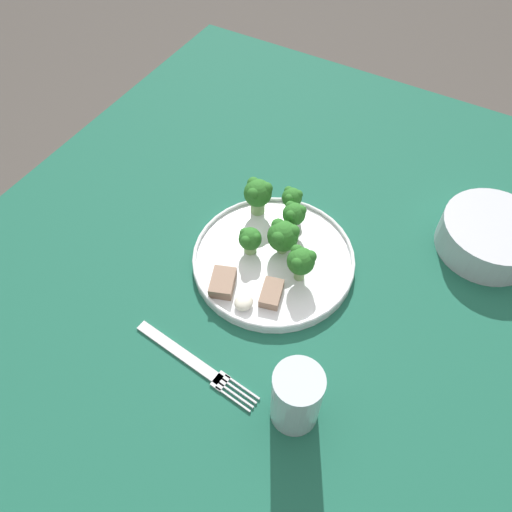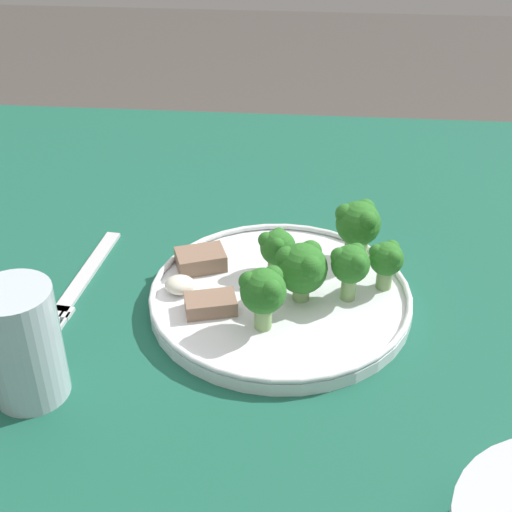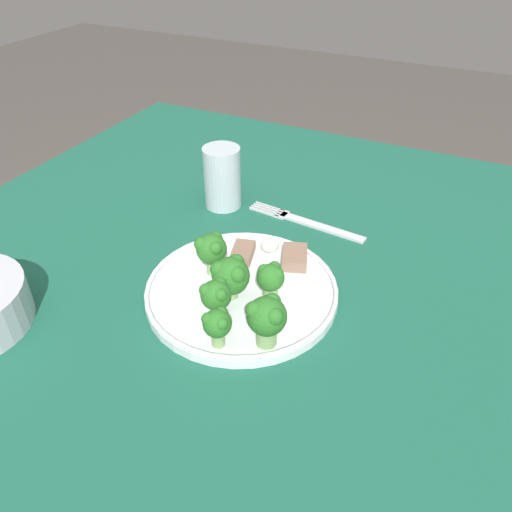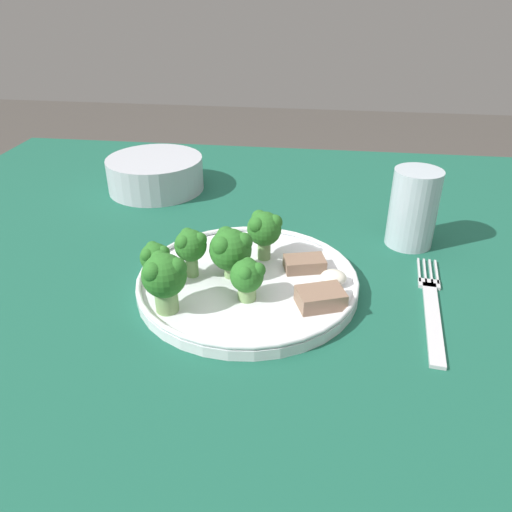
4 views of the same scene
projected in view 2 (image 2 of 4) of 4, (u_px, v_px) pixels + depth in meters
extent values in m
cube|color=#195642|center=(273.00, 333.00, 0.67)|extent=(1.12, 1.00, 0.03)
cylinder|color=brown|center=(10.00, 320.00, 1.28)|extent=(0.06, 0.06, 0.71)
cylinder|color=white|center=(280.00, 300.00, 0.68)|extent=(0.25, 0.25, 0.01)
torus|color=white|center=(280.00, 292.00, 0.68)|extent=(0.25, 0.25, 0.01)
cube|color=silver|center=(89.00, 270.00, 0.73)|extent=(0.03, 0.14, 0.00)
cube|color=silver|center=(60.00, 312.00, 0.67)|extent=(0.03, 0.02, 0.00)
cube|color=silver|center=(37.00, 330.00, 0.65)|extent=(0.01, 0.06, 0.00)
cube|color=silver|center=(44.00, 331.00, 0.65)|extent=(0.01, 0.06, 0.00)
cube|color=silver|center=(50.00, 331.00, 0.65)|extent=(0.01, 0.06, 0.00)
cube|color=silver|center=(57.00, 332.00, 0.65)|extent=(0.01, 0.06, 0.00)
cylinder|color=#B2C1CC|center=(23.00, 344.00, 0.56)|extent=(0.06, 0.06, 0.10)
cylinder|color=silver|center=(27.00, 363.00, 0.57)|extent=(0.05, 0.05, 0.06)
cylinder|color=#7FA866|center=(263.00, 316.00, 0.63)|extent=(0.02, 0.02, 0.03)
sphere|color=#286B23|center=(263.00, 291.00, 0.62)|extent=(0.04, 0.04, 0.04)
sphere|color=#286B23|center=(249.00, 282.00, 0.61)|extent=(0.02, 0.02, 0.02)
sphere|color=#286B23|center=(270.00, 290.00, 0.60)|extent=(0.02, 0.02, 0.02)
sphere|color=#286B23|center=(271.00, 276.00, 0.62)|extent=(0.02, 0.02, 0.02)
cylinder|color=#7FA866|center=(384.00, 278.00, 0.68)|extent=(0.02, 0.02, 0.02)
sphere|color=#286B23|center=(386.00, 259.00, 0.67)|extent=(0.03, 0.03, 0.03)
sphere|color=#286B23|center=(377.00, 252.00, 0.67)|extent=(0.01, 0.01, 0.01)
sphere|color=#286B23|center=(393.00, 257.00, 0.66)|extent=(0.01, 0.01, 0.01)
sphere|color=#286B23|center=(392.00, 248.00, 0.67)|extent=(0.01, 0.01, 0.01)
cylinder|color=#7FA866|center=(356.00, 248.00, 0.72)|extent=(0.02, 0.02, 0.03)
sphere|color=#286B23|center=(358.00, 223.00, 0.71)|extent=(0.05, 0.05, 0.05)
sphere|color=#286B23|center=(345.00, 214.00, 0.70)|extent=(0.02, 0.02, 0.02)
sphere|color=#286B23|center=(367.00, 221.00, 0.69)|extent=(0.02, 0.02, 0.02)
sphere|color=#286B23|center=(365.00, 209.00, 0.71)|extent=(0.02, 0.02, 0.02)
cylinder|color=#7FA866|center=(301.00, 291.00, 0.67)|extent=(0.02, 0.02, 0.02)
sphere|color=#286B23|center=(302.00, 268.00, 0.65)|extent=(0.05, 0.05, 0.05)
sphere|color=#286B23|center=(287.00, 258.00, 0.65)|extent=(0.02, 0.02, 0.02)
sphere|color=#286B23|center=(310.00, 267.00, 0.64)|extent=(0.02, 0.02, 0.02)
sphere|color=#286B23|center=(311.00, 252.00, 0.66)|extent=(0.02, 0.02, 0.02)
cylinder|color=#7FA866|center=(276.00, 265.00, 0.71)|extent=(0.02, 0.02, 0.02)
sphere|color=#286B23|center=(277.00, 247.00, 0.69)|extent=(0.04, 0.04, 0.04)
sphere|color=#286B23|center=(266.00, 240.00, 0.69)|extent=(0.02, 0.02, 0.02)
sphere|color=#286B23|center=(282.00, 246.00, 0.68)|extent=(0.02, 0.02, 0.02)
sphere|color=#286B23|center=(283.00, 236.00, 0.70)|extent=(0.02, 0.02, 0.02)
cylinder|color=#7FA866|center=(349.00, 287.00, 0.67)|extent=(0.01, 0.01, 0.03)
sphere|color=#286B23|center=(351.00, 264.00, 0.65)|extent=(0.04, 0.04, 0.04)
sphere|color=#286B23|center=(339.00, 256.00, 0.65)|extent=(0.02, 0.02, 0.02)
sphere|color=#286B23|center=(358.00, 263.00, 0.64)|extent=(0.02, 0.02, 0.02)
sphere|color=#286B23|center=(357.00, 251.00, 0.65)|extent=(0.02, 0.02, 0.02)
cube|color=#846651|center=(211.00, 304.00, 0.65)|extent=(0.05, 0.04, 0.01)
cube|color=#846651|center=(201.00, 259.00, 0.71)|extent=(0.06, 0.05, 0.02)
ellipsoid|color=silver|center=(180.00, 285.00, 0.68)|extent=(0.03, 0.03, 0.02)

